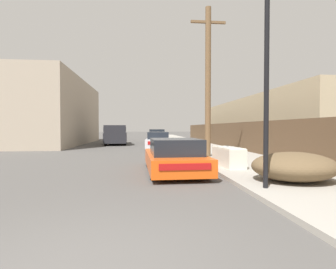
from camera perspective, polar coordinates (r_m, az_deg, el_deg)
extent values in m
cube|color=#9E998E|center=(26.64, 4.28, -1.84)|extent=(4.20, 63.00, 0.12)
cube|color=silver|center=(10.11, 12.99, -4.86)|extent=(0.82, 1.72, 0.70)
cube|color=white|center=(10.08, 13.00, -2.79)|extent=(0.79, 1.65, 0.03)
cube|color=#333335|center=(10.62, 12.76, -2.43)|extent=(0.05, 0.20, 0.02)
cube|color=gray|center=(10.32, 12.40, -2.59)|extent=(0.68, 0.13, 0.01)
cube|color=gray|center=(9.85, 13.60, -2.78)|extent=(0.68, 0.13, 0.01)
cube|color=#E05114|center=(9.42, 1.27, -5.67)|extent=(1.98, 4.37, 0.53)
cube|color=black|center=(8.99, 1.64, -2.63)|extent=(1.67, 2.12, 0.53)
cube|color=#B21414|center=(7.28, 3.78, -7.03)|extent=(1.47, 0.06, 0.18)
cylinder|color=black|center=(10.68, -4.16, -5.30)|extent=(0.21, 0.65, 0.65)
cylinder|color=black|center=(10.89, 4.54, -5.17)|extent=(0.21, 0.65, 0.65)
cylinder|color=black|center=(8.03, -3.18, -7.54)|extent=(0.21, 0.65, 0.65)
cylinder|color=black|center=(8.30, 8.30, -7.25)|extent=(0.21, 0.65, 0.65)
cube|color=silver|center=(19.83, -2.13, -1.80)|extent=(2.07, 4.63, 0.64)
cube|color=black|center=(19.63, -2.14, -0.16)|extent=(1.68, 2.63, 0.50)
cube|color=#B21414|center=(17.56, -2.22, -1.85)|extent=(1.36, 0.13, 0.22)
cylinder|color=black|center=(21.26, -4.11, -2.01)|extent=(0.24, 0.62, 0.61)
cylinder|color=black|center=(21.24, -0.06, -2.00)|extent=(0.24, 0.62, 0.61)
cylinder|color=black|center=(18.47, -4.52, -2.52)|extent=(0.24, 0.62, 0.61)
cylinder|color=black|center=(18.45, 0.15, -2.52)|extent=(0.24, 0.62, 0.61)
cube|color=gray|center=(28.75, -2.40, -0.71)|extent=(2.12, 4.44, 0.72)
cube|color=black|center=(28.56, -2.40, 0.57)|extent=(1.74, 2.52, 0.57)
cube|color=#B21414|center=(26.56, -2.42, -0.61)|extent=(1.44, 0.12, 0.25)
cylinder|color=black|center=(30.12, -3.92, -0.98)|extent=(0.24, 0.64, 0.63)
cylinder|color=black|center=(30.11, -0.85, -0.97)|extent=(0.24, 0.64, 0.63)
cylinder|color=black|center=(27.43, -4.09, -1.21)|extent=(0.24, 0.64, 0.63)
cylinder|color=black|center=(27.42, -0.73, -1.21)|extent=(0.24, 0.64, 0.63)
cube|color=#232328|center=(25.85, -11.20, -0.61)|extent=(2.27, 5.79, 0.90)
cube|color=#232328|center=(24.27, -11.38, 1.15)|extent=(2.00, 2.66, 0.70)
cube|color=black|center=(24.27, -11.38, 1.19)|extent=(2.04, 2.61, 0.39)
cylinder|color=black|center=(24.07, -9.40, -1.31)|extent=(0.30, 0.88, 0.87)
cylinder|color=black|center=(24.16, -13.38, -1.32)|extent=(0.30, 0.88, 0.87)
cylinder|color=black|center=(27.60, -9.29, -0.96)|extent=(0.30, 0.88, 0.87)
cylinder|color=black|center=(27.68, -12.76, -0.97)|extent=(0.30, 0.88, 0.87)
cylinder|color=brown|center=(13.80, 8.70, 11.20)|extent=(0.29, 0.29, 7.60)
cube|color=brown|center=(14.62, 8.75, 23.02)|extent=(1.80, 0.12, 0.12)
cylinder|color=black|center=(6.80, 20.63, 8.64)|extent=(0.12, 0.12, 4.63)
ellipsoid|color=brown|center=(8.01, 25.73, -6.29)|extent=(2.30, 1.95, 0.79)
cube|color=brown|center=(20.31, 13.16, -0.13)|extent=(0.08, 31.34, 1.83)
cube|color=tan|center=(28.11, -24.57, 4.38)|extent=(7.00, 16.03, 6.17)
cube|color=tan|center=(26.32, 20.56, 2.45)|extent=(6.00, 23.24, 4.17)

